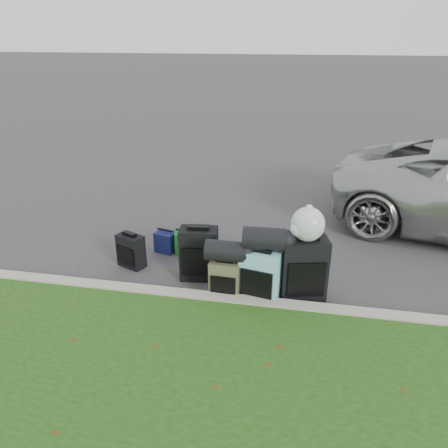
% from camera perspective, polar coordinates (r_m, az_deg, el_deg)
% --- Properties ---
extents(ground, '(120.00, 120.00, 0.00)m').
position_cam_1_polar(ground, '(6.17, 0.57, -5.48)').
color(ground, '#383535').
rests_on(ground, ground).
extents(curb, '(120.00, 0.18, 0.15)m').
position_cam_1_polar(curb, '(5.30, -1.36, -10.00)').
color(curb, '#9E937F').
rests_on(curb, ground).
extents(suitcase_small_black, '(0.43, 0.34, 0.47)m').
position_cam_1_polar(suitcase_small_black, '(6.20, -12.04, -3.46)').
color(suitcase_small_black, black).
rests_on(suitcase_small_black, ground).
extents(suitcase_large_black_left, '(0.52, 0.35, 0.71)m').
position_cam_1_polar(suitcase_large_black_left, '(5.75, -3.29, -3.89)').
color(suitcase_large_black_left, black).
rests_on(suitcase_large_black_left, ground).
extents(suitcase_olive, '(0.38, 0.25, 0.51)m').
position_cam_1_polar(suitcase_olive, '(5.36, 0.17, -7.32)').
color(suitcase_olive, '#43422A').
rests_on(suitcase_olive, ground).
extents(suitcase_teal, '(0.52, 0.37, 0.67)m').
position_cam_1_polar(suitcase_teal, '(5.29, 4.74, -6.82)').
color(suitcase_teal, '#63AFB5').
rests_on(suitcase_teal, ground).
extents(suitcase_large_black_right, '(0.60, 0.44, 0.81)m').
position_cam_1_polar(suitcase_large_black_right, '(5.36, 10.33, -5.85)').
color(suitcase_large_black_right, black).
rests_on(suitcase_large_black_right, ground).
extents(tote_green, '(0.32, 0.28, 0.32)m').
position_cam_1_polar(tote_green, '(6.51, -5.14, -2.32)').
color(tote_green, '#1B7B27').
rests_on(tote_green, ground).
extents(tote_navy, '(0.33, 0.29, 0.31)m').
position_cam_1_polar(tote_navy, '(6.57, -7.61, -2.31)').
color(tote_navy, '#161B4E').
rests_on(tote_navy, ground).
extents(duffel_left, '(0.47, 0.26, 0.25)m').
position_cam_1_polar(duffel_left, '(5.19, 0.17, -3.56)').
color(duffel_left, black).
rests_on(duffel_left, suitcase_olive).
extents(duffel_right, '(0.51, 0.30, 0.28)m').
position_cam_1_polar(duffel_right, '(5.11, 5.27, -1.95)').
color(duffel_right, black).
rests_on(duffel_right, suitcase_teal).
extents(trash_bag, '(0.39, 0.39, 0.39)m').
position_cam_1_polar(trash_bag, '(5.09, 10.89, -0.03)').
color(trash_bag, silver).
rests_on(trash_bag, suitcase_large_black_right).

